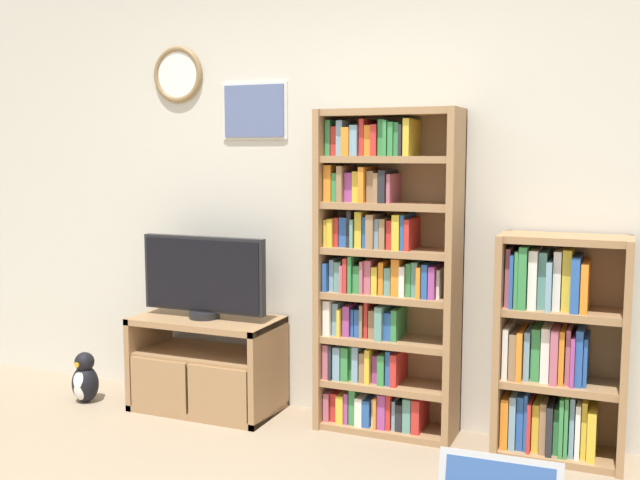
% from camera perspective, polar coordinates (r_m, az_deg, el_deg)
% --- Properties ---
extents(wall_back, '(6.37, 0.09, 2.60)m').
position_cam_1_polar(wall_back, '(4.26, 2.64, 3.80)').
color(wall_back, beige).
rests_on(wall_back, ground_plane).
extents(tv_stand, '(0.85, 0.45, 0.56)m').
position_cam_1_polar(tv_stand, '(4.52, -8.70, -9.29)').
color(tv_stand, '#9E754C').
rests_on(tv_stand, ground_plane).
extents(television, '(0.78, 0.18, 0.48)m').
position_cam_1_polar(television, '(4.41, -8.86, -2.78)').
color(television, black).
rests_on(television, tv_stand).
extents(bookshelf_tall, '(0.75, 0.30, 1.75)m').
position_cam_1_polar(bookshelf_tall, '(4.07, 4.68, -2.78)').
color(bookshelf_tall, '#9E754C').
rests_on(bookshelf_tall, ground_plane).
extents(bookshelf_short, '(0.62, 0.32, 1.12)m').
position_cam_1_polar(bookshelf_short, '(3.94, 17.43, -8.02)').
color(bookshelf_short, '#9E754C').
rests_on(bookshelf_short, ground_plane).
extents(penguin_figurine, '(0.17, 0.15, 0.31)m').
position_cam_1_polar(penguin_figurine, '(4.86, -17.51, -10.10)').
color(penguin_figurine, black).
rests_on(penguin_figurine, ground_plane).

